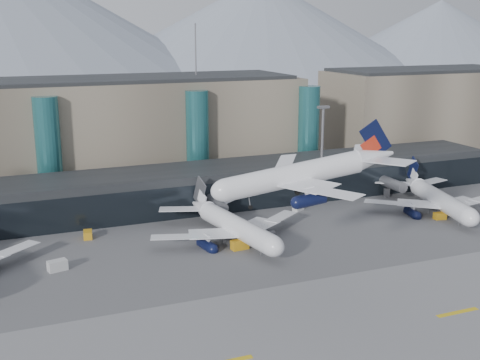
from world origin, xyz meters
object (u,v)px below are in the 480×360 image
(jet_parked_right, at_px, (435,192))
(veh_b, at_px, (88,235))
(hero_jet, at_px, (312,166))
(veh_d, at_px, (298,207))
(veh_e, at_px, (440,216))
(lightmast_mid, at_px, (322,150))
(veh_a, at_px, (57,265))
(veh_h, at_px, (240,245))
(veh_c, at_px, (266,236))
(jet_parked_mid, at_px, (228,217))

(jet_parked_right, height_order, veh_b, jet_parked_right)
(hero_jet, height_order, jet_parked_right, hero_jet)
(veh_d, xyz_separation_m, veh_e, (28.34, -18.97, -0.06))
(lightmast_mid, bearing_deg, hero_jet, -121.16)
(jet_parked_right, distance_m, veh_b, 84.90)
(jet_parked_right, bearing_deg, veh_e, 165.59)
(lightmast_mid, bearing_deg, veh_a, -162.98)
(veh_a, distance_m, veh_d, 62.57)
(hero_jet, relative_size, veh_h, 8.97)
(lightmast_mid, distance_m, veh_c, 34.67)
(hero_jet, distance_m, jet_parked_mid, 39.40)
(jet_parked_mid, relative_size, jet_parked_right, 0.99)
(lightmast_mid, distance_m, veh_b, 61.98)
(veh_a, relative_size, veh_b, 1.20)
(veh_b, bearing_deg, hero_jet, -138.36)
(veh_a, distance_m, veh_b, 17.98)
(lightmast_mid, height_order, veh_d, lightmast_mid)
(jet_parked_mid, bearing_deg, hero_jet, 172.73)
(hero_jet, bearing_deg, lightmast_mid, 66.24)
(hero_jet, xyz_separation_m, veh_d, (22.22, 46.84, -22.35))
(lightmast_mid, bearing_deg, veh_e, -47.89)
(lightmast_mid, distance_m, veh_h, 41.72)
(jet_parked_mid, xyz_separation_m, veh_a, (-36.62, -5.41, -3.68))
(veh_a, xyz_separation_m, veh_h, (36.25, -2.33, -0.01))
(veh_d, bearing_deg, veh_e, -61.45)
(veh_c, height_order, veh_d, veh_c)
(jet_parked_mid, relative_size, veh_b, 12.95)
(veh_b, height_order, veh_c, veh_c)
(veh_a, bearing_deg, jet_parked_mid, -5.50)
(veh_c, bearing_deg, veh_d, 57.62)
(jet_parked_right, relative_size, veh_b, 13.08)
(veh_a, bearing_deg, veh_e, -14.86)
(veh_d, bearing_deg, veh_h, -167.86)
(jet_parked_right, distance_m, veh_h, 56.45)
(veh_c, bearing_deg, lightmast_mid, 51.36)
(veh_a, relative_size, veh_c, 0.97)
(veh_c, xyz_separation_m, veh_e, (44.85, -1.99, -0.20))
(lightmast_mid, relative_size, hero_jet, 0.80)
(hero_jet, height_order, jet_parked_mid, hero_jet)
(jet_parked_mid, height_order, veh_d, jet_parked_mid)
(hero_jet, bearing_deg, veh_c, 86.58)
(veh_b, xyz_separation_m, veh_d, (52.15, 1.37, 0.02))
(veh_c, xyz_separation_m, veh_d, (16.51, 16.98, -0.15))
(jet_parked_mid, xyz_separation_m, veh_b, (-28.71, 10.73, -3.82))
(jet_parked_right, distance_m, veh_c, 48.87)
(veh_e, xyz_separation_m, veh_h, (-52.15, -0.87, 0.17))
(hero_jet, bearing_deg, veh_e, 36.27)
(jet_parked_mid, bearing_deg, veh_b, 60.22)
(lightmast_mid, relative_size, veh_e, 8.94)
(lightmast_mid, height_order, jet_parked_mid, lightmast_mid)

